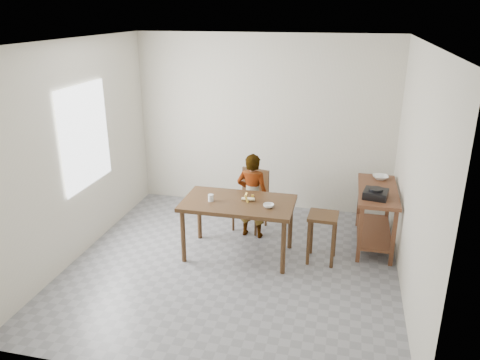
% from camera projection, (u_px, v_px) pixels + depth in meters
% --- Properties ---
extents(floor, '(4.00, 4.00, 0.04)m').
position_uv_depth(floor, '(233.00, 267.00, 5.86)').
color(floor, slate).
rests_on(floor, ground).
extents(ceiling, '(4.00, 4.00, 0.04)m').
position_uv_depth(ceiling, '(231.00, 39.00, 4.91)').
color(ceiling, white).
rests_on(ceiling, wall_back).
extents(wall_back, '(4.00, 0.04, 2.70)m').
position_uv_depth(wall_back, '(264.00, 123.00, 7.23)').
color(wall_back, beige).
rests_on(wall_back, ground).
extents(wall_front, '(4.00, 0.04, 2.70)m').
position_uv_depth(wall_front, '(167.00, 245.00, 3.54)').
color(wall_front, beige).
rests_on(wall_front, ground).
extents(wall_left, '(0.04, 4.00, 2.70)m').
position_uv_depth(wall_left, '(75.00, 152.00, 5.81)').
color(wall_left, beige).
rests_on(wall_left, ground).
extents(wall_right, '(0.04, 4.00, 2.70)m').
position_uv_depth(wall_right, '(417.00, 177.00, 4.95)').
color(wall_right, beige).
rests_on(wall_right, ground).
extents(window_pane, '(0.02, 1.10, 1.30)m').
position_uv_depth(window_pane, '(86.00, 136.00, 5.93)').
color(window_pane, white).
rests_on(window_pane, wall_left).
extents(dining_table, '(1.40, 0.80, 0.75)m').
position_uv_depth(dining_table, '(238.00, 228.00, 5.99)').
color(dining_table, '#412916').
rests_on(dining_table, floor).
extents(prep_counter, '(0.50, 1.20, 0.80)m').
position_uv_depth(prep_counter, '(375.00, 217.00, 6.26)').
color(prep_counter, '#58311D').
rests_on(prep_counter, floor).
extents(child, '(0.47, 0.33, 1.21)m').
position_uv_depth(child, '(252.00, 196.00, 6.43)').
color(child, white).
rests_on(child, floor).
extents(dining_chair, '(0.50, 0.50, 0.86)m').
position_uv_depth(dining_chair, '(250.00, 201.00, 6.70)').
color(dining_chair, '#412916').
rests_on(dining_chair, floor).
extents(stool, '(0.38, 0.38, 0.64)m').
position_uv_depth(stool, '(322.00, 238.00, 5.87)').
color(stool, '#412916').
rests_on(stool, floor).
extents(glass_tumbler, '(0.09, 0.09, 0.09)m').
position_uv_depth(glass_tumbler, '(211.00, 198.00, 5.86)').
color(glass_tumbler, silver).
rests_on(glass_tumbler, dining_table).
extents(small_bowl, '(0.15, 0.15, 0.04)m').
position_uv_depth(small_bowl, '(268.00, 206.00, 5.68)').
color(small_bowl, white).
rests_on(small_bowl, dining_table).
extents(banana, '(0.20, 0.15, 0.07)m').
position_uv_depth(banana, '(248.00, 198.00, 5.87)').
color(banana, '#E6C357').
rests_on(banana, dining_table).
extents(serving_bowl, '(0.24, 0.24, 0.05)m').
position_uv_depth(serving_bowl, '(380.00, 177.00, 6.47)').
color(serving_bowl, white).
rests_on(serving_bowl, prep_counter).
extents(gas_burner, '(0.34, 0.34, 0.10)m').
position_uv_depth(gas_burner, '(376.00, 194.00, 5.83)').
color(gas_burner, black).
rests_on(gas_burner, prep_counter).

